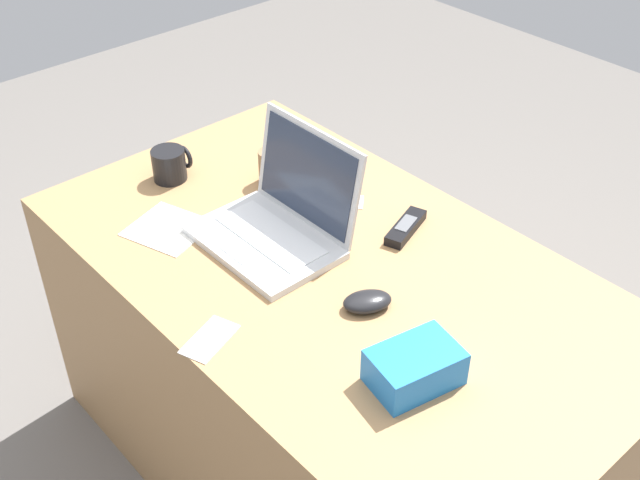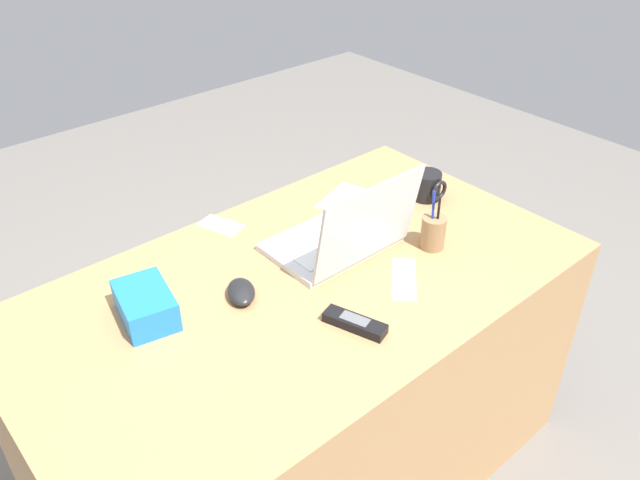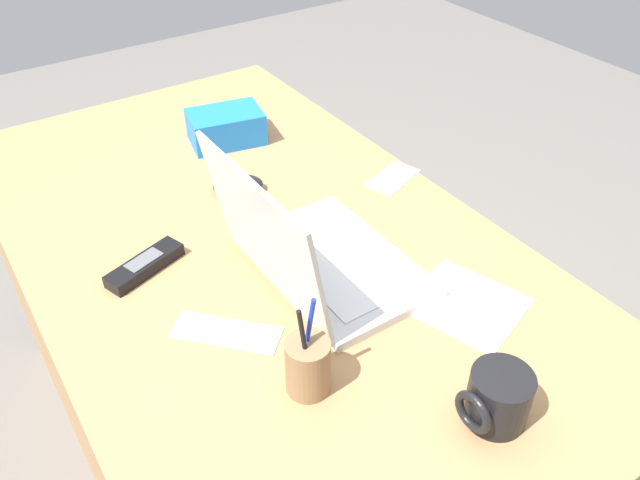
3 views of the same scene
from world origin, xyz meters
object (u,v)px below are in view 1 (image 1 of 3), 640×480
Objects in this scene: computer_mouse at (367,301)px; cordless_phone at (406,227)px; laptop at (279,219)px; coffee_mug_white at (170,164)px; pen_holder at (271,166)px; snack_bag at (415,367)px.

computer_mouse is 0.29m from cordless_phone.
laptop is at bearing -127.58° from cordless_phone.
laptop is at bearing 6.74° from coffee_mug_white.
laptop is 0.32m from computer_mouse.
coffee_mug_white is (-0.39, -0.05, -0.01)m from laptop.
pen_holder reaches higher than cordless_phone.
cordless_phone is at bearing 135.16° from snack_bag.
computer_mouse is 0.68× the size of cordless_phone.
computer_mouse is 0.63× the size of snack_bag.
snack_bag is at bearing 5.18° from computer_mouse.
coffee_mug_white is at bearing -153.58° from cordless_phone.
laptop is 0.31m from cordless_phone.
laptop reaches higher than computer_mouse.
coffee_mug_white reaches higher than computer_mouse.
cordless_phone is at bearing 52.42° from laptop.
pen_holder is 0.77m from snack_bag.
pen_holder reaches higher than computer_mouse.
pen_holder reaches higher than snack_bag.
coffee_mug_white is at bearing -151.44° from computer_mouse.
laptop reaches higher than pen_holder.
laptop is 3.45× the size of coffee_mug_white.
computer_mouse is at bearing -62.69° from cordless_phone.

